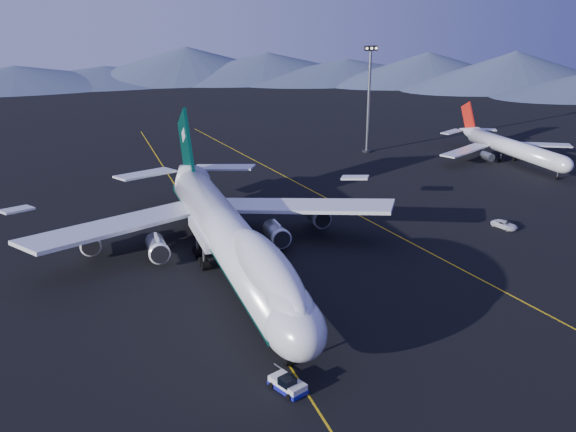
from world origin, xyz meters
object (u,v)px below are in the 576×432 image
object	(u,v)px
second_jet	(510,147)
service_van	(505,225)
boeing_747	(229,235)
floodlight_mast	(369,99)
pushback_tug	(288,385)

from	to	relation	value
second_jet	service_van	world-z (taller)	second_jet
boeing_747	service_van	xyz separation A→B (m)	(50.09, 2.84, -5.16)
floodlight_mast	second_jet	bearing A→B (deg)	-36.91
service_van	floodlight_mast	bearing A→B (deg)	71.21
boeing_747	floodlight_mast	world-z (taller)	floodlight_mast
service_van	floodlight_mast	size ratio (longest dim) A/B	0.17
boeing_747	second_jet	xyz separation A→B (m)	(80.93, 42.64, -2.14)
boeing_747	pushback_tug	world-z (taller)	boeing_747
service_van	floodlight_mast	xyz separation A→B (m)	(2.63, 60.99, 12.99)
second_jet	floodlight_mast	distance (m)	36.66
second_jet	service_van	size ratio (longest dim) A/B	9.10
boeing_747	second_jet	size ratio (longest dim) A/B	1.70
pushback_tug	boeing_747	bearing A→B (deg)	64.50
second_jet	service_van	distance (m)	50.44
pushback_tug	second_jet	xyz separation A→B (m)	(82.61, 73.65, 3.10)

